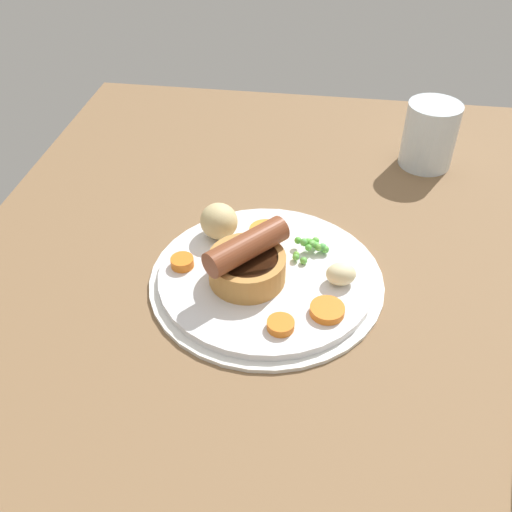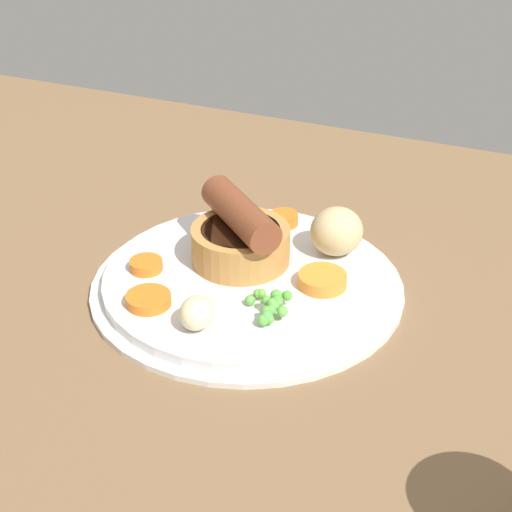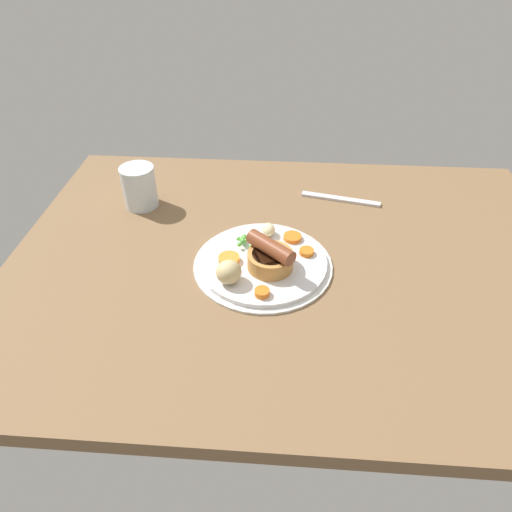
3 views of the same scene
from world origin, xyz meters
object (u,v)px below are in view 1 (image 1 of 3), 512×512
Objects in this scene: carrot_slice_1 at (266,233)px; dinner_plate at (266,277)px; potato_chunk_1 at (219,221)px; pea_pile at (312,247)px; drinking_glass at (430,135)px; carrot_slice_2 at (327,313)px; carrot_slice_5 at (182,262)px; potato_chunk_0 at (341,274)px; sausage_pudding at (247,262)px; carrot_slice_0 at (281,325)px.

dinner_plate is at bearing 8.39° from carrot_slice_1.
dinner_plate is 5.72× the size of potato_chunk_1.
pea_pile is 6.13cm from carrot_slice_1.
drinking_glass reaches higher than dinner_plate.
carrot_slice_5 is at bearing -108.20° from carrot_slice_2.
carrot_slice_2 is 0.39× the size of drinking_glass.
dinner_plate is 8.44cm from potato_chunk_0.
drinking_glass is at bearing 145.54° from dinner_plate.
pea_pile is at bearing -167.00° from carrot_slice_2.
carrot_slice_2 is (5.83, 6.99, 1.26)cm from dinner_plate.
dinner_plate is 9.18cm from carrot_slice_2.
pea_pile is at bearing 130.08° from dinner_plate.
sausage_pudding is at bearing -7.58° from carrot_slice_1.
dinner_plate is 9.42× the size of carrot_slice_0.
drinking_glass reaches higher than carrot_slice_2.
potato_chunk_1 is 0.49× the size of drinking_glass.
carrot_slice_1 is at bearing 128.05° from carrot_slice_5.
potato_chunk_0 is at bearing -21.39° from drinking_glass.
potato_chunk_1 is at bearing -131.25° from dinner_plate.
dinner_plate is at bearing -12.64° from sausage_pudding.
sausage_pudding reaches higher than potato_chunk_0.
dinner_plate is 2.84× the size of sausage_pudding.
potato_chunk_1 reaches higher than pea_pile.
pea_pile is 1.04× the size of carrot_slice_1.
potato_chunk_1 is 17.72cm from carrot_slice_2.
carrot_slice_2 is at bearing 33.13° from carrot_slice_1.
sausage_pudding is at bearing -53.53° from dinner_plate.
carrot_slice_5 is at bearing -123.04° from carrot_slice_0.
carrot_slice_2 is at bearing 71.80° from carrot_slice_5.
drinking_glass reaches higher than carrot_slice_1.
drinking_glass reaches higher than carrot_slice_5.
sausage_pudding is 8.37cm from potato_chunk_1.
sausage_pudding is 8.04cm from carrot_slice_1.
pea_pile is at bearing 67.61° from carrot_slice_1.
carrot_slice_0 is 40.61cm from drinking_glass.
potato_chunk_0 reaches higher than carrot_slice_2.
carrot_slice_0 is at bearing -36.75° from potato_chunk_0.
carrot_slice_5 is (-1.04, -7.54, -1.85)cm from sausage_pudding.
potato_chunk_0 is 11.44cm from carrot_slice_1.
carrot_slice_0 is 14.30cm from carrot_slice_5.
potato_chunk_0 is 9.51cm from carrot_slice_0.
potato_chunk_1 is at bearing -98.46° from pea_pile.
carrot_slice_1 is (-6.91, -9.09, -0.69)cm from potato_chunk_0.
dinner_plate is at bearing -34.46° from drinking_glass.
carrot_slice_2 reaches higher than dinner_plate.
dinner_plate is 10.09× the size of carrot_slice_5.
sausage_pudding is at bearing -35.70° from drinking_glass.
pea_pile is 12.39cm from carrot_slice_0.
potato_chunk_1 is at bearing -83.04° from carrot_slice_1.
dinner_plate is at bearing -163.13° from carrot_slice_0.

